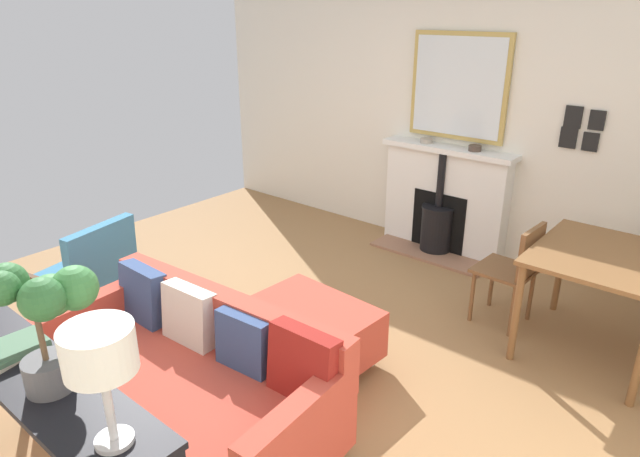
{
  "coord_description": "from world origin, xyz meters",
  "views": [
    {
      "loc": [
        2.29,
        2.54,
        2.25
      ],
      "look_at": [
        -0.41,
        0.27,
        0.84
      ],
      "focal_mm": 31.07,
      "sensor_mm": 36.0,
      "label": 1
    }
  ],
  "objects_px": {
    "sofa": "(192,377)",
    "console_table": "(42,396)",
    "dining_table": "(603,268)",
    "dining_chair_near_fireplace": "(516,266)",
    "fireplace": "(443,205)",
    "armchair_accent": "(90,267)",
    "mantel_bowl_near": "(426,140)",
    "table_lamp_far_end": "(100,355)",
    "mantel_bowl_far": "(475,148)",
    "book_stack": "(12,350)",
    "ottoman": "(310,330)",
    "potted_plant": "(43,307)"
  },
  "relations": [
    {
      "from": "fireplace",
      "to": "mantel_bowl_near",
      "type": "height_order",
      "value": "mantel_bowl_near"
    },
    {
      "from": "dining_table",
      "to": "dining_chair_near_fireplace",
      "type": "relative_size",
      "value": 1.21
    },
    {
      "from": "console_table",
      "to": "dining_chair_near_fireplace",
      "type": "xyz_separation_m",
      "value": [
        -3.01,
        0.93,
        -0.21
      ]
    },
    {
      "from": "sofa",
      "to": "console_table",
      "type": "relative_size",
      "value": 1.12
    },
    {
      "from": "ottoman",
      "to": "book_stack",
      "type": "xyz_separation_m",
      "value": [
        1.67,
        -0.31,
        0.58
      ]
    },
    {
      "from": "potted_plant",
      "to": "book_stack",
      "type": "height_order",
      "value": "potted_plant"
    },
    {
      "from": "table_lamp_far_end",
      "to": "dining_table",
      "type": "relative_size",
      "value": 0.49
    },
    {
      "from": "sofa",
      "to": "dining_chair_near_fireplace",
      "type": "relative_size",
      "value": 2.21
    },
    {
      "from": "dining_table",
      "to": "fireplace",
      "type": "bearing_deg",
      "value": -119.04
    },
    {
      "from": "potted_plant",
      "to": "dining_chair_near_fireplace",
      "type": "relative_size",
      "value": 0.71
    },
    {
      "from": "potted_plant",
      "to": "dining_chair_near_fireplace",
      "type": "xyz_separation_m",
      "value": [
        -2.97,
        0.8,
        -0.67
      ]
    },
    {
      "from": "book_stack",
      "to": "dining_chair_near_fireplace",
      "type": "height_order",
      "value": "book_stack"
    },
    {
      "from": "sofa",
      "to": "table_lamp_far_end",
      "type": "relative_size",
      "value": 3.77
    },
    {
      "from": "potted_plant",
      "to": "dining_chair_near_fireplace",
      "type": "height_order",
      "value": "potted_plant"
    },
    {
      "from": "mantel_bowl_far",
      "to": "mantel_bowl_near",
      "type": "bearing_deg",
      "value": -90.0
    },
    {
      "from": "fireplace",
      "to": "book_stack",
      "type": "bearing_deg",
      "value": -0.85
    },
    {
      "from": "fireplace",
      "to": "ottoman",
      "type": "bearing_deg",
      "value": 6.34
    },
    {
      "from": "sofa",
      "to": "potted_plant",
      "type": "distance_m",
      "value": 1.1
    },
    {
      "from": "mantel_bowl_near",
      "to": "book_stack",
      "type": "xyz_separation_m",
      "value": [
        3.94,
        0.18,
        -0.24
      ]
    },
    {
      "from": "mantel_bowl_near",
      "to": "sofa",
      "type": "relative_size",
      "value": 0.07
    },
    {
      "from": "book_stack",
      "to": "dining_table",
      "type": "bearing_deg",
      "value": 150.34
    },
    {
      "from": "mantel_bowl_far",
      "to": "console_table",
      "type": "distance_m",
      "value": 3.96
    },
    {
      "from": "ottoman",
      "to": "dining_table",
      "type": "xyz_separation_m",
      "value": [
        -1.35,
        1.41,
        0.4
      ]
    },
    {
      "from": "table_lamp_far_end",
      "to": "dining_table",
      "type": "bearing_deg",
      "value": 163.53
    },
    {
      "from": "mantel_bowl_near",
      "to": "sofa",
      "type": "xyz_separation_m",
      "value": [
        3.17,
        0.4,
        -0.72
      ]
    },
    {
      "from": "ottoman",
      "to": "table_lamp_far_end",
      "type": "relative_size",
      "value": 1.82
    },
    {
      "from": "armchair_accent",
      "to": "book_stack",
      "type": "distance_m",
      "value": 1.74
    },
    {
      "from": "mantel_bowl_far",
      "to": "dining_chair_near_fireplace",
      "type": "relative_size",
      "value": 0.14
    },
    {
      "from": "armchair_accent",
      "to": "mantel_bowl_near",
      "type": "bearing_deg",
      "value": 158.17
    },
    {
      "from": "sofa",
      "to": "dining_table",
      "type": "xyz_separation_m",
      "value": [
        -2.24,
        1.49,
        0.31
      ]
    },
    {
      "from": "potted_plant",
      "to": "dining_chair_near_fireplace",
      "type": "bearing_deg",
      "value": 164.9
    },
    {
      "from": "fireplace",
      "to": "table_lamp_far_end",
      "type": "relative_size",
      "value": 2.74
    },
    {
      "from": "fireplace",
      "to": "sofa",
      "type": "height_order",
      "value": "fireplace"
    },
    {
      "from": "armchair_accent",
      "to": "console_table",
      "type": "bearing_deg",
      "value": 56.3
    },
    {
      "from": "book_stack",
      "to": "dining_chair_near_fireplace",
      "type": "xyz_separation_m",
      "value": [
        -3.01,
        1.15,
        -0.34
      ]
    },
    {
      "from": "book_stack",
      "to": "armchair_accent",
      "type": "bearing_deg",
      "value": -128.01
    },
    {
      "from": "mantel_bowl_near",
      "to": "armchair_accent",
      "type": "height_order",
      "value": "mantel_bowl_near"
    },
    {
      "from": "table_lamp_far_end",
      "to": "sofa",
      "type": "bearing_deg",
      "value": -141.79
    },
    {
      "from": "mantel_bowl_near",
      "to": "book_stack",
      "type": "height_order",
      "value": "mantel_bowl_near"
    },
    {
      "from": "potted_plant",
      "to": "book_stack",
      "type": "bearing_deg",
      "value": -84.11
    },
    {
      "from": "console_table",
      "to": "ottoman",
      "type": "bearing_deg",
      "value": 177.05
    },
    {
      "from": "mantel_bowl_near",
      "to": "dining_table",
      "type": "bearing_deg",
      "value": 63.89
    },
    {
      "from": "mantel_bowl_far",
      "to": "console_table",
      "type": "xyz_separation_m",
      "value": [
        3.94,
        -0.1,
        -0.38
      ]
    },
    {
      "from": "mantel_bowl_near",
      "to": "dining_chair_near_fireplace",
      "type": "bearing_deg",
      "value": 54.92
    },
    {
      "from": "mantel_bowl_near",
      "to": "ottoman",
      "type": "height_order",
      "value": "mantel_bowl_near"
    },
    {
      "from": "armchair_accent",
      "to": "dining_chair_near_fireplace",
      "type": "xyz_separation_m",
      "value": [
        -1.96,
        2.49,
        0.05
      ]
    },
    {
      "from": "console_table",
      "to": "sofa",
      "type": "bearing_deg",
      "value": -179.85
    },
    {
      "from": "armchair_accent",
      "to": "dining_chair_near_fireplace",
      "type": "distance_m",
      "value": 3.17
    },
    {
      "from": "dining_table",
      "to": "dining_chair_near_fireplace",
      "type": "xyz_separation_m",
      "value": [
        0.0,
        -0.57,
        -0.17
      ]
    },
    {
      "from": "armchair_accent",
      "to": "book_stack",
      "type": "relative_size",
      "value": 2.8
    }
  ]
}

